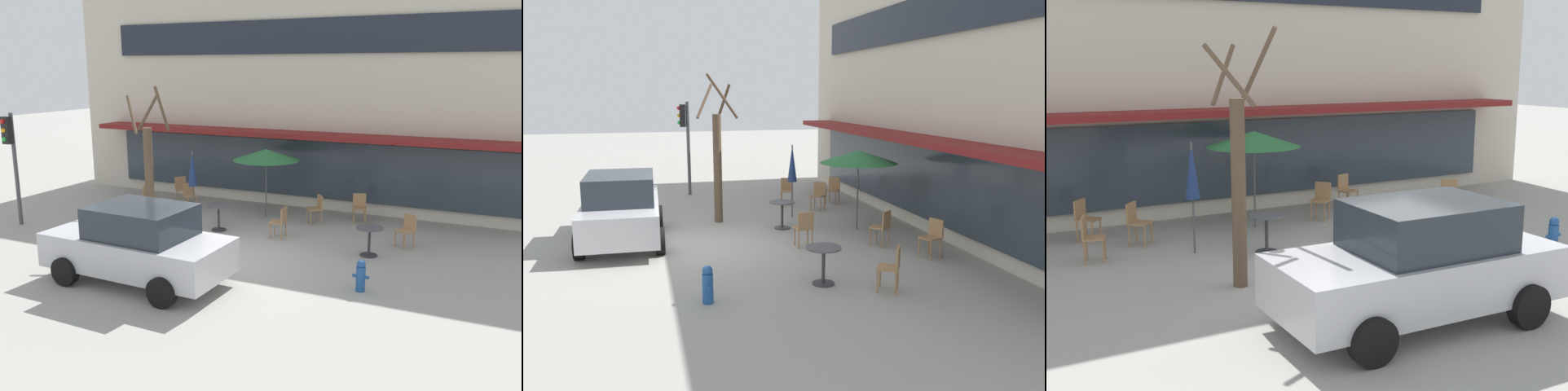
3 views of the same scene
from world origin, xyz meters
The scene contains 17 objects.
ground_plane centered at (0.00, 0.00, 0.00)m, with size 80.00×80.00×0.00m, color #9E9B93.
building_facade centered at (0.00, 9.97, 3.94)m, with size 18.46×9.10×7.89m.
cafe_table_near_wall centered at (-1.30, 2.33, 0.52)m, with size 0.70×0.70×0.76m.
cafe_table_streetside centered at (3.28, 1.96, 0.52)m, with size 0.70×0.70×0.76m.
patio_umbrella_green_folded centered at (-0.67, 4.29, 2.02)m, with size 2.10×2.10×2.20m.
patio_umbrella_cream_folded centered at (-2.57, 2.97, 1.63)m, with size 0.28×0.28×2.20m.
cafe_chair_0 centered at (-3.41, 4.09, 0.53)m, with size 0.56×0.56×0.89m.
cafe_chair_1 centered at (-4.27, 4.91, 0.53)m, with size 0.56×0.56×0.89m.
cafe_chair_2 centered at (-4.48, 3.32, 0.53)m, with size 0.50×0.50×0.89m.
cafe_chair_3 centered at (2.21, 4.97, 0.53)m, with size 0.51×0.51×0.89m.
cafe_chair_4 centered at (4.01, 3.08, 0.53)m, with size 0.55×0.55×0.89m.
cafe_chair_5 centered at (0.65, 2.37, 0.53)m, with size 0.41×0.41×0.89m.
cafe_chair_6 centered at (1.06, 4.25, 0.53)m, with size 0.56×0.56×0.89m.
parked_sedan centered at (-0.93, -1.92, 0.88)m, with size 4.25×2.10×1.76m.
street_tree centered at (-2.54, 0.74, 1.80)m, with size 1.18×1.17×4.25m.
traffic_light_pole centered at (-7.13, 0.24, 2.30)m, with size 0.26×0.43×3.40m.
fire_hydrant centered at (3.68, -0.37, 0.35)m, with size 0.36×0.20×0.71m.
Camera 1 is at (6.44, -11.32, 4.68)m, focal length 38.00 mm.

